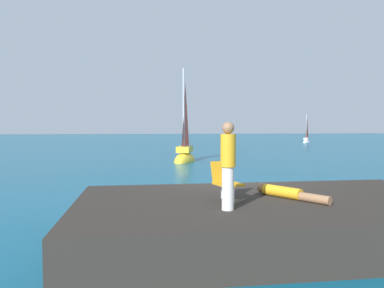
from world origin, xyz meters
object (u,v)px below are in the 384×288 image
object	(u,v)px
sailboat_far	(306,141)
beach_chair	(225,179)
person_standing	(228,163)
person_sunbather	(287,193)
sailboat_near	(185,156)

from	to	relation	value
sailboat_far	beach_chair	size ratio (longest dim) A/B	5.17
person_standing	person_sunbather	bearing A→B (deg)	73.12
sailboat_far	person_sunbather	xyz separation A→B (m)	(-17.00, -38.60, 0.72)
person_standing	beach_chair	world-z (taller)	person_standing
person_sunbather	sailboat_near	bearing A→B (deg)	147.00
beach_chair	sailboat_near	bearing A→B (deg)	159.02
person_standing	sailboat_near	bearing A→B (deg)	129.03
person_sunbather	sailboat_far	bearing A→B (deg)	120.22
person_standing	beach_chair	xyz separation A→B (m)	(0.13, 0.89, -0.42)
sailboat_near	person_standing	world-z (taller)	sailboat_near
sailboat_far	person_sunbather	world-z (taller)	sailboat_far
sailboat_near	person_sunbather	world-z (taller)	sailboat_near
sailboat_near	person_sunbather	size ratio (longest dim) A/B	4.36
person_sunbather	person_standing	size ratio (longest dim) A/B	0.92
sailboat_near	person_standing	bearing A→B (deg)	14.45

